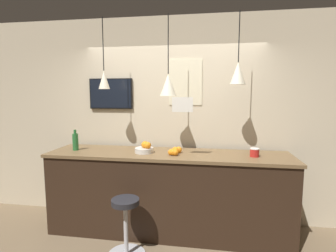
{
  "coord_description": "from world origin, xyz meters",
  "views": [
    {
      "loc": [
        0.52,
        -2.66,
        1.84
      ],
      "look_at": [
        0.0,
        0.6,
        1.42
      ],
      "focal_mm": 28.0,
      "sensor_mm": 36.0,
      "label": 1
    }
  ],
  "objects_px": {
    "juice_bottle": "(75,142)",
    "mounted_tv": "(111,94)",
    "spread_jar": "(255,152)",
    "bar_stool": "(126,223)",
    "fruit_bowl": "(145,148)"
  },
  "relations": [
    {
      "from": "bar_stool",
      "to": "juice_bottle",
      "type": "xyz_separation_m",
      "value": [
        -0.88,
        0.57,
        0.8
      ]
    },
    {
      "from": "fruit_bowl",
      "to": "spread_jar",
      "type": "xyz_separation_m",
      "value": [
        1.37,
        0.0,
        -0.01
      ]
    },
    {
      "from": "juice_bottle",
      "to": "mounted_tv",
      "type": "height_order",
      "value": "mounted_tv"
    },
    {
      "from": "fruit_bowl",
      "to": "juice_bottle",
      "type": "bearing_deg",
      "value": 179.95
    },
    {
      "from": "juice_bottle",
      "to": "spread_jar",
      "type": "height_order",
      "value": "juice_bottle"
    },
    {
      "from": "bar_stool",
      "to": "fruit_bowl",
      "type": "bearing_deg",
      "value": 81.83
    },
    {
      "from": "bar_stool",
      "to": "mounted_tv",
      "type": "relative_size",
      "value": 1.04
    },
    {
      "from": "juice_bottle",
      "to": "spread_jar",
      "type": "distance_m",
      "value": 2.33
    },
    {
      "from": "bar_stool",
      "to": "mounted_tv",
      "type": "xyz_separation_m",
      "value": [
        -0.53,
        1.02,
        1.43
      ]
    },
    {
      "from": "juice_bottle",
      "to": "bar_stool",
      "type": "bearing_deg",
      "value": -33.17
    },
    {
      "from": "spread_jar",
      "to": "juice_bottle",
      "type": "bearing_deg",
      "value": -180.0
    },
    {
      "from": "bar_stool",
      "to": "fruit_bowl",
      "type": "distance_m",
      "value": 0.94
    },
    {
      "from": "bar_stool",
      "to": "spread_jar",
      "type": "relative_size",
      "value": 6.12
    },
    {
      "from": "bar_stool",
      "to": "mounted_tv",
      "type": "bearing_deg",
      "value": 117.52
    },
    {
      "from": "bar_stool",
      "to": "spread_jar",
      "type": "distance_m",
      "value": 1.72
    }
  ]
}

